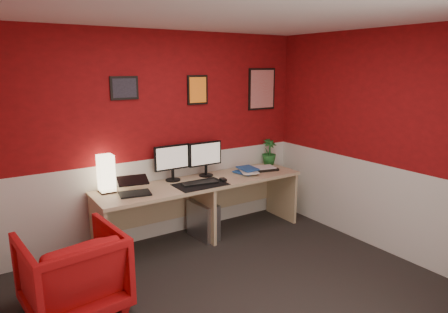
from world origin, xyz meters
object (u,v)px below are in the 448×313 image
(pc_tower, at_px, (203,220))
(monitor_right, at_px, (206,154))
(desk, at_px, (203,210))
(armchair, at_px, (73,272))
(laptop, at_px, (134,185))
(monitor_left, at_px, (172,157))
(zen_tray, at_px, (263,169))
(potted_plant, at_px, (269,152))
(shoji_lamp, at_px, (106,175))

(pc_tower, bearing_deg, monitor_right, 43.98)
(desk, height_order, pc_tower, desk)
(desk, relative_size, armchair, 3.24)
(laptop, xyz_separation_m, monitor_right, (1.03, 0.23, 0.18))
(monitor_left, xyz_separation_m, zen_tray, (1.24, -0.20, -0.28))
(pc_tower, bearing_deg, potted_plant, 4.98)
(laptop, height_order, pc_tower, laptop)
(laptop, height_order, zen_tray, laptop)
(potted_plant, xyz_separation_m, armchair, (-2.92, -0.94, -0.54))
(zen_tray, distance_m, armchair, 2.78)
(monitor_right, distance_m, armchair, 2.16)
(laptop, relative_size, potted_plant, 0.93)
(monitor_right, relative_size, pc_tower, 1.29)
(armchair, bearing_deg, desk, -163.32)
(monitor_left, relative_size, zen_tray, 1.66)
(laptop, distance_m, monitor_left, 0.67)
(laptop, height_order, armchair, laptop)
(monitor_left, bearing_deg, shoji_lamp, -178.29)
(monitor_left, bearing_deg, monitor_right, -4.91)
(shoji_lamp, distance_m, armchair, 1.22)
(laptop, xyz_separation_m, potted_plant, (2.09, 0.28, 0.07))
(monitor_left, distance_m, monitor_right, 0.45)
(zen_tray, bearing_deg, desk, -178.92)
(desk, height_order, monitor_left, monitor_left)
(laptop, relative_size, zen_tray, 0.94)
(zen_tray, bearing_deg, armchair, -164.56)
(shoji_lamp, bearing_deg, monitor_right, -0.64)
(shoji_lamp, height_order, laptop, shoji_lamp)
(desk, distance_m, laptop, 0.99)
(laptop, relative_size, pc_tower, 0.73)
(shoji_lamp, bearing_deg, monitor_left, 1.71)
(desk, xyz_separation_m, laptop, (-0.87, -0.05, 0.47))
(laptop, height_order, monitor_left, monitor_left)
(shoji_lamp, xyz_separation_m, potted_plant, (2.31, 0.04, -0.02))
(laptop, distance_m, armchair, 1.16)
(pc_tower, relative_size, armchair, 0.56)
(laptop, bearing_deg, monitor_left, 35.60)
(laptop, xyz_separation_m, pc_tower, (0.88, 0.06, -0.61))
(monitor_right, distance_m, potted_plant, 1.07)
(desk, bearing_deg, zen_tray, 1.08)
(shoji_lamp, distance_m, laptop, 0.34)
(pc_tower, bearing_deg, monitor_left, 139.74)
(monitor_left, height_order, armchair, monitor_left)
(pc_tower, bearing_deg, desk, -155.82)
(desk, height_order, zen_tray, zen_tray)
(laptop, relative_size, monitor_left, 0.57)
(zen_tray, relative_size, armchair, 0.44)
(zen_tray, xyz_separation_m, pc_tower, (-0.94, -0.01, -0.52))
(shoji_lamp, height_order, potted_plant, shoji_lamp)
(potted_plant, height_order, pc_tower, potted_plant)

